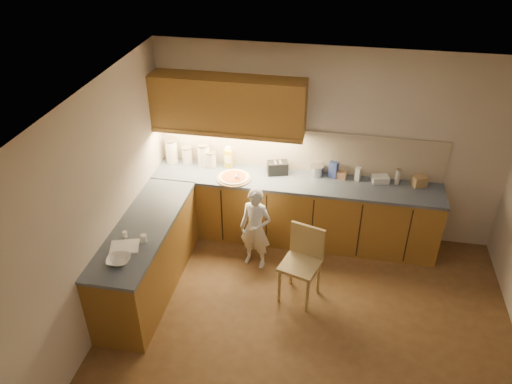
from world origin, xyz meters
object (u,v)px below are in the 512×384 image
child (256,228)px  wooden_chair (303,258)px  oil_jug (228,158)px  toaster (278,168)px  pizza_on_board (234,178)px

child → wooden_chair: bearing=-21.5°
oil_jug → toaster: oil_jug is taller
child → oil_jug: (-0.53, 0.82, 0.50)m
wooden_chair → toaster: toaster is taller
pizza_on_board → wooden_chair: (1.02, -0.96, -0.41)m
wooden_chair → toaster: 1.38m
oil_jug → child: bearing=-57.2°
child → oil_jug: bearing=135.5°
child → wooden_chair: (0.64, -0.43, -0.02)m
oil_jug → wooden_chair: bearing=-47.1°
child → oil_jug: size_ratio=3.67×
oil_jug → toaster: (0.68, -0.05, -0.05)m
oil_jug → toaster: 0.68m
pizza_on_board → toaster: bearing=24.6°
pizza_on_board → toaster: size_ratio=1.49×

